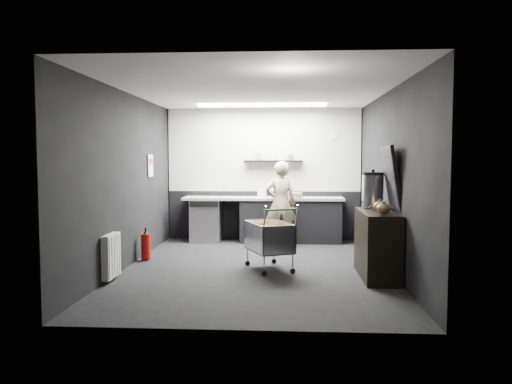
{
  "coord_description": "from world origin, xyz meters",
  "views": [
    {
      "loc": [
        0.45,
        -7.53,
        1.7
      ],
      "look_at": [
        -0.02,
        0.4,
        1.15
      ],
      "focal_mm": 35.0,
      "sensor_mm": 36.0,
      "label": 1
    }
  ],
  "objects": [
    {
      "name": "wall_left",
      "position": [
        -2.0,
        0.0,
        1.35
      ],
      "size": [
        0.0,
        5.5,
        5.5
      ],
      "primitive_type": "plane",
      "rotation": [
        1.57,
        0.0,
        1.57
      ],
      "color": "black",
      "rests_on": "floor"
    },
    {
      "name": "poster",
      "position": [
        -1.98,
        1.3,
        1.55
      ],
      "size": [
        0.02,
        0.3,
        0.4
      ],
      "primitive_type": "cube",
      "color": "white",
      "rests_on": "wall_left"
    },
    {
      "name": "pink_tub",
      "position": [
        0.54,
        2.42,
        0.99
      ],
      "size": [
        0.18,
        0.18,
        0.18
      ],
      "primitive_type": "cylinder",
      "color": "beige",
      "rests_on": "prep_counter"
    },
    {
      "name": "sideboard",
      "position": [
        1.76,
        -0.43,
        0.59
      ],
      "size": [
        0.53,
        1.25,
        1.87
      ],
      "color": "black",
      "rests_on": "floor"
    },
    {
      "name": "shopping_cart",
      "position": [
        0.2,
        -0.07,
        0.46
      ],
      "size": [
        0.85,
        1.09,
        0.97
      ],
      "color": "silver",
      "rests_on": "floor"
    },
    {
      "name": "ceiling",
      "position": [
        0.0,
        0.0,
        2.7
      ],
      "size": [
        5.5,
        5.5,
        0.0
      ],
      "primitive_type": "plane",
      "rotation": [
        3.14,
        0.0,
        0.0
      ],
      "color": "white",
      "rests_on": "wall_back"
    },
    {
      "name": "wall_clock",
      "position": [
        1.4,
        2.72,
        2.15
      ],
      "size": [
        0.2,
        0.03,
        0.2
      ],
      "primitive_type": "cylinder",
      "rotation": [
        1.57,
        0.0,
        0.0
      ],
      "color": "silver",
      "rests_on": "wall_back"
    },
    {
      "name": "dado_panel",
      "position": [
        0.0,
        2.73,
        0.5
      ],
      "size": [
        3.95,
        0.02,
        1.0
      ],
      "primitive_type": "cube",
      "color": "black",
      "rests_on": "wall_back"
    },
    {
      "name": "wall_back",
      "position": [
        0.0,
        2.75,
        1.35
      ],
      "size": [
        5.5,
        0.0,
        5.5
      ],
      "primitive_type": "plane",
      "rotation": [
        1.57,
        0.0,
        0.0
      ],
      "color": "black",
      "rests_on": "floor"
    },
    {
      "name": "wall_right",
      "position": [
        2.0,
        0.0,
        1.35
      ],
      "size": [
        0.0,
        5.5,
        5.5
      ],
      "primitive_type": "plane",
      "rotation": [
        1.57,
        0.0,
        -1.57
      ],
      "color": "black",
      "rests_on": "floor"
    },
    {
      "name": "white_container",
      "position": [
        -0.02,
        2.37,
        0.98
      ],
      "size": [
        0.17,
        0.13,
        0.15
      ],
      "primitive_type": "cube",
      "rotation": [
        0.0,
        0.0,
        -0.01
      ],
      "color": "silver",
      "rests_on": "prep_counter"
    },
    {
      "name": "ceiling_strip",
      "position": [
        0.0,
        1.85,
        2.67
      ],
      "size": [
        2.4,
        0.2,
        0.04
      ],
      "primitive_type": "cube",
      "color": "white",
      "rests_on": "ceiling"
    },
    {
      "name": "kitchen_wall_panel",
      "position": [
        0.0,
        2.73,
        1.85
      ],
      "size": [
        3.95,
        0.02,
        1.7
      ],
      "primitive_type": "cube",
      "color": "#BABAB6",
      "rests_on": "wall_back"
    },
    {
      "name": "wall_front",
      "position": [
        0.0,
        -2.75,
        1.35
      ],
      "size": [
        5.5,
        0.0,
        5.5
      ],
      "primitive_type": "plane",
      "rotation": [
        -1.57,
        0.0,
        0.0
      ],
      "color": "black",
      "rests_on": "floor"
    },
    {
      "name": "floating_shelf",
      "position": [
        0.2,
        2.62,
        1.62
      ],
      "size": [
        1.2,
        0.22,
        0.04
      ],
      "primitive_type": "cube",
      "color": "black",
      "rests_on": "wall_back"
    },
    {
      "name": "fire_extinguisher",
      "position": [
        -1.85,
        0.48,
        0.25
      ],
      "size": [
        0.16,
        0.16,
        0.51
      ],
      "color": "#A80C0B",
      "rests_on": "floor"
    },
    {
      "name": "radiator",
      "position": [
        -1.94,
        -0.9,
        0.35
      ],
      "size": [
        0.1,
        0.5,
        0.6
      ],
      "primitive_type": "cube",
      "color": "silver",
      "rests_on": "wall_left"
    },
    {
      "name": "poster_red_band",
      "position": [
        -1.98,
        1.3,
        1.62
      ],
      "size": [
        0.02,
        0.22,
        0.1
      ],
      "primitive_type": "cube",
      "color": "red",
      "rests_on": "poster"
    },
    {
      "name": "prep_counter",
      "position": [
        0.14,
        2.42,
        0.46
      ],
      "size": [
        3.2,
        0.61,
        0.9
      ],
      "color": "black",
      "rests_on": "floor"
    },
    {
      "name": "floor",
      "position": [
        0.0,
        0.0,
        0.0
      ],
      "size": [
        5.5,
        5.5,
        0.0
      ],
      "primitive_type": "plane",
      "color": "black",
      "rests_on": "ground"
    },
    {
      "name": "person",
      "position": [
        0.36,
        1.97,
        0.81
      ],
      "size": [
        0.62,
        0.43,
        1.63
      ],
      "primitive_type": "imported",
      "rotation": [
        0.0,
        0.0,
        3.22
      ],
      "color": "beige",
      "rests_on": "floor"
    },
    {
      "name": "cardboard_box",
      "position": [
        0.52,
        2.37,
        0.95
      ],
      "size": [
        0.55,
        0.45,
        0.1
      ],
      "primitive_type": "cube",
      "rotation": [
        0.0,
        0.0,
        -0.17
      ],
      "color": "#8B664A",
      "rests_on": "prep_counter"
    }
  ]
}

